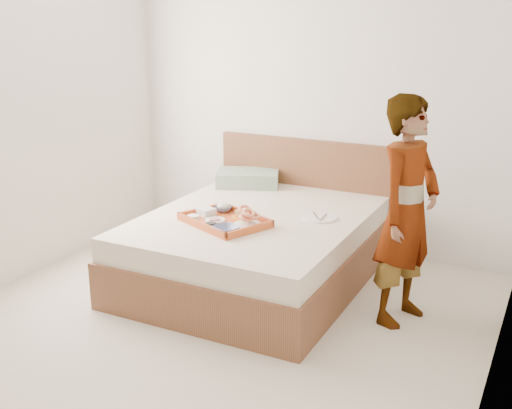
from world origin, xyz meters
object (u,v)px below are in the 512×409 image
object	(u,v)px
dinner_plate	(320,218)
person	(407,212)
tray	(225,220)
bed	(256,248)

from	to	relation	value
dinner_plate	person	bearing A→B (deg)	-21.33
tray	dinner_plate	world-z (taller)	tray
bed	person	distance (m)	1.28
dinner_plate	person	size ratio (longest dim) A/B	0.17
bed	dinner_plate	distance (m)	0.56
tray	person	size ratio (longest dim) A/B	0.39
bed	person	world-z (taller)	person
dinner_plate	person	world-z (taller)	person
dinner_plate	person	distance (m)	0.80
tray	dinner_plate	distance (m)	0.72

